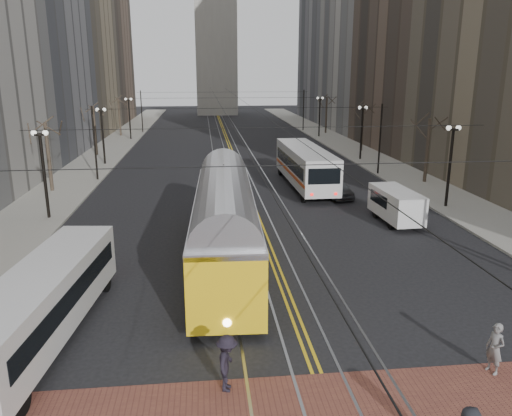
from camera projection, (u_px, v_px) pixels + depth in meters
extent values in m
plane|color=black|center=(311.00, 357.00, 17.05)|extent=(260.00, 260.00, 0.00)
cube|color=gray|center=(105.00, 154.00, 58.65)|extent=(5.00, 140.00, 0.15)
cube|color=gray|center=(353.00, 150.00, 61.72)|extent=(5.00, 140.00, 0.15)
cube|color=gray|center=(232.00, 152.00, 60.21)|extent=(4.80, 130.00, 0.02)
cube|color=gold|center=(232.00, 152.00, 60.20)|extent=(0.42, 130.00, 0.01)
cube|color=brown|center=(79.00, 12.00, 91.63)|extent=(16.00, 20.00, 40.00)
cube|color=brown|center=(444.00, 6.00, 59.27)|extent=(16.00, 20.00, 34.00)
cube|color=slate|center=(349.00, 15.00, 96.84)|extent=(16.00, 20.00, 40.00)
cylinder|color=black|center=(45.00, 178.00, 32.17)|extent=(0.20, 0.20, 5.60)
cylinder|color=black|center=(103.00, 138.00, 51.35)|extent=(0.20, 0.20, 5.60)
cylinder|color=black|center=(130.00, 120.00, 70.53)|extent=(0.20, 0.20, 5.60)
cylinder|color=black|center=(449.00, 169.00, 34.97)|extent=(0.20, 0.20, 5.60)
cylinder|color=black|center=(361.00, 135.00, 54.15)|extent=(0.20, 0.20, 5.60)
cylinder|color=black|center=(319.00, 118.00, 73.33)|extent=(0.20, 0.20, 5.60)
cylinder|color=#382D23|center=(49.00, 158.00, 39.64)|extent=(0.28, 0.28, 5.60)
cylinder|color=#382D23|center=(95.00, 132.00, 56.90)|extent=(0.28, 0.28, 5.60)
cylinder|color=#382D23|center=(120.00, 118.00, 74.16)|extent=(0.28, 0.28, 5.60)
cylinder|color=#382D23|center=(427.00, 151.00, 42.85)|extent=(0.28, 0.28, 5.60)
cylinder|color=#382D23|center=(362.00, 128.00, 60.11)|extent=(0.28, 0.28, 5.60)
cylinder|color=#382D23|center=(326.00, 116.00, 77.37)|extent=(0.28, 0.28, 5.60)
cylinder|color=black|center=(219.00, 102.00, 58.47)|extent=(0.03, 120.00, 0.03)
cylinder|color=black|center=(244.00, 102.00, 58.77)|extent=(0.03, 120.00, 0.03)
cylinder|color=black|center=(95.00, 144.00, 43.63)|extent=(0.16, 0.16, 6.60)
cylinder|color=black|center=(142.00, 112.00, 78.15)|extent=(0.16, 0.16, 6.60)
cylinder|color=black|center=(380.00, 140.00, 46.27)|extent=(0.16, 0.16, 6.60)
cylinder|color=black|center=(303.00, 111.00, 80.79)|extent=(0.16, 0.16, 6.60)
cube|color=silver|center=(43.00, 306.00, 17.84)|extent=(3.34, 10.85, 2.67)
cube|color=yellow|center=(225.00, 230.00, 24.79)|extent=(3.48, 15.65, 3.67)
cube|color=silver|center=(305.00, 168.00, 41.79)|extent=(2.95, 12.72, 3.31)
cube|color=silver|center=(396.00, 206.00, 31.94)|extent=(2.10, 4.97, 2.16)
imported|color=#424549|center=(337.00, 188.00, 38.65)|extent=(2.02, 4.33, 1.44)
imported|color=#B5B8BE|center=(322.00, 162.00, 49.70)|extent=(1.48, 4.12, 1.35)
imported|color=slate|center=(495.00, 348.00, 15.96)|extent=(0.59, 0.73, 1.72)
imported|color=black|center=(227.00, 363.00, 15.07)|extent=(0.87, 1.27, 1.82)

